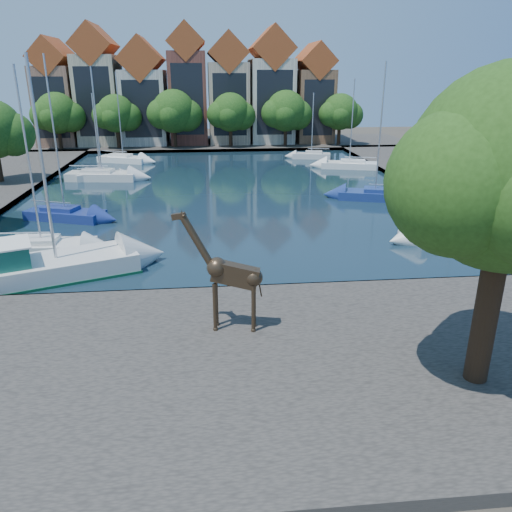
{
  "coord_description": "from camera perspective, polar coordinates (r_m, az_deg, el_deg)",
  "views": [
    {
      "loc": [
        -1.73,
        -23.23,
        10.68
      ],
      "look_at": [
        0.4,
        -2.0,
        2.8
      ],
      "focal_mm": 35.0,
      "sensor_mm": 36.0,
      "label": 1
    }
  ],
  "objects": [
    {
      "name": "ground",
      "position": [
        25.63,
        -1.34,
        -4.36
      ],
      "size": [
        160.0,
        160.0,
        0.0
      ],
      "primitive_type": "plane",
      "color": "#38332B",
      "rests_on": "ground"
    },
    {
      "name": "water_basin",
      "position": [
        48.45,
        -3.58,
        7.55
      ],
      "size": [
        38.0,
        50.0,
        0.08
      ],
      "primitive_type": "cube",
      "color": "black",
      "rests_on": "ground"
    },
    {
      "name": "near_quay",
      "position": [
        19.37,
        0.31,
        -12.3
      ],
      "size": [
        50.0,
        14.0,
        0.5
      ],
      "primitive_type": "cube",
      "color": "#45413C",
      "rests_on": "ground"
    },
    {
      "name": "far_quay",
      "position": [
        79.94,
        -4.56,
        12.72
      ],
      "size": [
        60.0,
        16.0,
        0.5
      ],
      "primitive_type": "cube",
      "color": "#45413C",
      "rests_on": "ground"
    },
    {
      "name": "right_quay",
      "position": [
        55.27,
        23.55,
        7.72
      ],
      "size": [
        14.0,
        52.0,
        0.5
      ],
      "primitive_type": "cube",
      "color": "#45413C",
      "rests_on": "ground"
    },
    {
      "name": "townhouse_west_end",
      "position": [
        82.09,
        -21.69,
        16.61
      ],
      "size": [
        5.44,
        9.18,
        14.93
      ],
      "color": "#8F644E",
      "rests_on": "far_quay"
    },
    {
      "name": "townhouse_west_mid",
      "position": [
        80.72,
        -17.49,
        17.66
      ],
      "size": [
        5.94,
        9.18,
        16.79
      ],
      "color": "#B7AC8D",
      "rests_on": "far_quay"
    },
    {
      "name": "townhouse_west_inner",
      "position": [
        79.77,
        -12.63,
        17.42
      ],
      "size": [
        6.43,
        9.18,
        15.15
      ],
      "color": "beige",
      "rests_on": "far_quay"
    },
    {
      "name": "townhouse_center",
      "position": [
        79.29,
        -7.77,
        18.43
      ],
      "size": [
        5.44,
        9.18,
        16.93
      ],
      "color": "brown",
      "rests_on": "far_quay"
    },
    {
      "name": "townhouse_east_inner",
      "position": [
        79.36,
        -3.19,
        18.12
      ],
      "size": [
        5.94,
        9.18,
        15.79
      ],
      "color": "tan",
      "rests_on": "far_quay"
    },
    {
      "name": "townhouse_east_mid",
      "position": [
        79.92,
        1.71,
        18.42
      ],
      "size": [
        6.43,
        9.18,
        16.65
      ],
      "color": "beige",
      "rests_on": "far_quay"
    },
    {
      "name": "townhouse_east_end",
      "position": [
        81.05,
        6.49,
        17.63
      ],
      "size": [
        5.44,
        9.18,
        14.43
      ],
      "color": "brown",
      "rests_on": "far_quay"
    },
    {
      "name": "far_tree_far_west",
      "position": [
        76.63,
        -21.73,
        14.79
      ],
      "size": [
        7.28,
        5.6,
        7.68
      ],
      "color": "#332114",
      "rests_on": "far_quay"
    },
    {
      "name": "far_tree_west",
      "position": [
        74.93,
        -15.63,
        15.27
      ],
      "size": [
        6.76,
        5.2,
        7.36
      ],
      "color": "#332114",
      "rests_on": "far_quay"
    },
    {
      "name": "far_tree_mid_west",
      "position": [
        74.04,
        -9.3,
        15.85
      ],
      "size": [
        7.8,
        6.0,
        8.0
      ],
      "color": "#332114",
      "rests_on": "far_quay"
    },
    {
      "name": "far_tree_mid_east",
      "position": [
        74.03,
        -2.86,
        15.95
      ],
      "size": [
        7.02,
        5.4,
        7.52
      ],
      "color": "#332114",
      "rests_on": "far_quay"
    },
    {
      "name": "far_tree_east",
      "position": [
        74.87,
        3.52,
        16.07
      ],
      "size": [
        7.54,
        5.8,
        7.84
      ],
      "color": "#332114",
      "rests_on": "far_quay"
    },
    {
      "name": "far_tree_far_east",
      "position": [
        76.55,
        9.66,
        15.8
      ],
      "size": [
        6.76,
        5.2,
        7.36
      ],
      "color": "#332114",
      "rests_on": "far_quay"
    },
    {
      "name": "giraffe_statue",
      "position": [
        20.33,
        -3.16,
        -2.04
      ],
      "size": [
        3.52,
        0.94,
        5.03
      ],
      "color": "#3B2C1D",
      "rests_on": "near_quay"
    },
    {
      "name": "motorsailer",
      "position": [
        29.29,
        -25.04,
        -1.1
      ],
      "size": [
        11.39,
        7.02,
        11.5
      ],
      "color": "silver",
      "rests_on": "water_basin"
    },
    {
      "name": "sailboat_left_a",
      "position": [
        33.5,
        -23.28,
        1.18
      ],
      "size": [
        6.38,
        2.42,
        11.03
      ],
      "color": "silver",
      "rests_on": "water_basin"
    },
    {
      "name": "sailboat_left_b",
      "position": [
        40.86,
        -20.99,
        4.7
      ],
      "size": [
        6.35,
        3.97,
        11.81
      ],
      "color": "navy",
      "rests_on": "water_basin"
    },
    {
      "name": "sailboat_left_c",
      "position": [
        55.07,
        -17.18,
        8.93
      ],
      "size": [
        7.43,
        3.43,
        11.18
      ],
      "color": "silver",
      "rests_on": "water_basin"
    },
    {
      "name": "sailboat_left_d",
      "position": [
        55.38,
        -17.35,
        8.9
      ],
      "size": [
        5.13,
        2.97,
        8.64
      ],
      "color": "silver",
      "rests_on": "water_basin"
    },
    {
      "name": "sailboat_left_e",
      "position": [
        65.57,
        -14.94,
        10.8
      ],
      "size": [
        6.56,
        4.35,
        10.64
      ],
      "color": "white",
      "rests_on": "water_basin"
    },
    {
      "name": "sailboat_right_a",
      "position": [
        36.73,
        21.66,
        2.98
      ],
      "size": [
        7.72,
        4.48,
        10.74
      ],
      "color": "silver",
      "rests_on": "water_basin"
    },
    {
      "name": "sailboat_right_b",
      "position": [
        45.56,
        13.46,
        7.0
      ],
      "size": [
        6.71,
        4.0,
        11.45
      ],
      "color": "navy",
      "rests_on": "water_basin"
    },
    {
      "name": "sailboat_right_c",
      "position": [
        60.36,
        10.62,
        10.34
      ],
      "size": [
        6.8,
        3.89,
        9.95
      ],
      "color": "white",
      "rests_on": "water_basin"
    },
    {
      "name": "sailboat_right_d",
      "position": [
        66.67,
        6.35,
        11.47
      ],
      "size": [
        5.13,
        2.73,
        8.19
      ],
      "color": "silver",
      "rests_on": "water_basin"
    }
  ]
}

